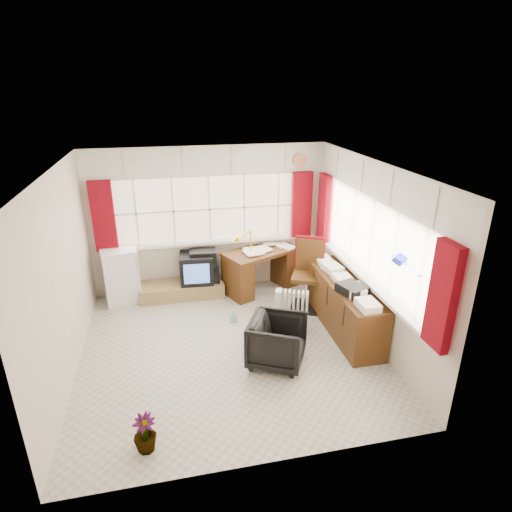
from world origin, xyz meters
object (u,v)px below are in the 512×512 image
Objects in this scene: task_chair at (308,271)px; mini_fridge at (121,275)px; desk_lamp at (251,237)px; radiator at (293,315)px; crt_tv at (197,268)px; desk at (261,268)px; office_chair at (277,341)px; credenza at (343,303)px; tv_bench at (182,289)px.

task_chair is 1.25× the size of mini_fridge.
desk_lamp is 1.58m from radiator.
mini_fridge is at bearing 177.31° from crt_tv.
desk_lamp is at bearing -9.98° from crt_tv.
office_chair is (-0.28, -2.15, -0.09)m from desk.
crt_tv is at bearing -2.69° from mini_fridge.
desk is at bearing 96.31° from radiator.
desk_lamp is at bearing 128.63° from credenza.
desk_lamp is at bearing 105.56° from radiator.
crt_tv is at bearing 177.71° from desk.
radiator is at bearing -74.44° from desk_lamp.
task_chair is at bearing -36.10° from desk_lamp.
tv_bench is at bearing 146.29° from credenza.
mini_fridge is at bearing 177.50° from desk.
mini_fridge is at bearing 174.23° from desk_lamp.
desk is 1.45m from radiator.
office_chair is at bearing -97.35° from desk.
task_chair is at bearing -49.29° from desk.
mini_fridge is (-1.26, 0.06, -0.04)m from crt_tv.
radiator is (-0.46, -0.72, -0.35)m from task_chair.
crt_tv reaches higher than office_chair.
desk is 1.74m from credenza.
crt_tv is at bearing 156.28° from task_chair.
mini_fridge reaches higher than tv_bench.
tv_bench is at bearing -175.53° from crt_tv.
mini_fridge is at bearing 175.40° from tv_bench.
credenza is 1.43× the size of tv_bench.
office_chair reaches higher than tv_bench.
credenza is at bearing -4.89° from radiator.
office_chair is (-0.89, -1.43, -0.29)m from task_chair.
task_chair reaches higher than radiator.
desk_lamp reaches higher than mini_fridge.
office_chair is 1.34m from credenza.
credenza is (0.90, -1.50, -0.02)m from desk.
radiator is 0.75m from credenza.
desk is 0.72× the size of credenza.
office_chair is 0.51× the size of tv_bench.
task_chair is 1.64× the size of office_chair.
desk is 0.67m from desk_lamp.
tv_bench is at bearing 136.62° from radiator.
credenza is at bearing -37.44° from crt_tv.
desk is at bearing 120.90° from credenza.
desk is at bearing 28.95° from desk_lamp.
desk is 1.03× the size of tv_bench.
tv_bench is at bearing 53.78° from office_chair.
tv_bench is (-2.28, 1.52, -0.27)m from credenza.
mini_fridge is (-2.10, 2.25, 0.14)m from office_chair.
credenza is at bearing -51.37° from desk_lamp.
radiator is 1.08× the size of crt_tv.
crt_tv is (-0.84, 2.19, 0.18)m from office_chair.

